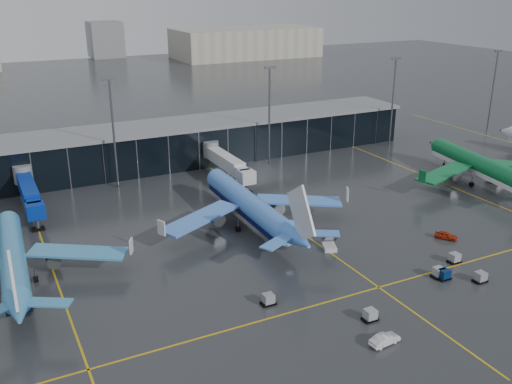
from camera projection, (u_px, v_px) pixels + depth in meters
name	position (u px, v px, depth m)	size (l,w,h in m)	color
ground	(277.00, 261.00, 98.00)	(600.00, 600.00, 0.00)	#282B2D
terminal_pier	(163.00, 145.00, 148.05)	(142.00, 17.00, 10.70)	black
jet_bridges	(29.00, 191.00, 117.61)	(94.00, 27.50, 7.20)	#595B60
flood_masts	(196.00, 121.00, 137.21)	(203.00, 0.50, 25.50)	#595B60
distant_hangars	(134.00, 47.00, 342.27)	(260.00, 71.00, 22.00)	#B2AD99
taxi_lines	(296.00, 228.00, 111.12)	(220.00, 120.00, 0.02)	gold
airliner_arkefly	(10.00, 243.00, 89.80)	(37.28, 42.45, 13.05)	#3988BD
airliner_klm_near	(248.00, 191.00, 110.62)	(40.22, 45.81, 14.08)	#4582E4
airliner_aer_lingus	(480.00, 154.00, 134.53)	(40.09, 45.65, 14.03)	#0C6B35
baggage_carts	(412.00, 282.00, 89.73)	(37.02, 11.78, 1.70)	black
mobile_airstair	(329.00, 245.00, 102.28)	(3.23, 3.79, 3.45)	silver
service_van_red	(446.00, 235.00, 106.43)	(1.63, 4.06, 1.38)	#AD270D
service_van_white	(385.00, 339.00, 75.37)	(1.56, 4.48, 1.48)	silver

